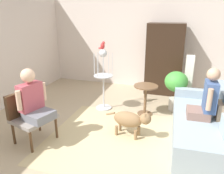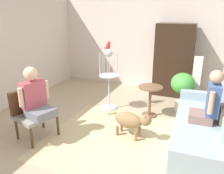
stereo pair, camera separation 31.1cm
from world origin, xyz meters
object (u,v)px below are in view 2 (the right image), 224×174
object	(u,v)px
couch	(207,130)
person_on_armchair	(35,97)
round_end_table	(150,97)
bird_cage_stand	(109,77)
column_lamp	(196,84)
armchair	(32,109)
parrot	(108,45)
person_on_couch	(210,102)
potted_plant	(182,87)
armoire_cabinet	(174,60)
dog	(131,120)

from	to	relation	value
couch	person_on_armchair	world-z (taller)	person_on_armchair
round_end_table	bird_cage_stand	world-z (taller)	bird_cage_stand
bird_cage_stand	column_lamp	world-z (taller)	bird_cage_stand
round_end_table	column_lamp	world-z (taller)	column_lamp
armchair	column_lamp	world-z (taller)	column_lamp
armchair	parrot	world-z (taller)	parrot
person_on_couch	column_lamp	world-z (taller)	person_on_couch
couch	round_end_table	xyz separation A→B (m)	(-1.15, 0.74, 0.13)
person_on_couch	round_end_table	xyz separation A→B (m)	(-1.12, 0.77, -0.38)
person_on_armchair	potted_plant	bearing A→B (deg)	43.46
potted_plant	column_lamp	world-z (taller)	column_lamp
person_on_couch	armoire_cabinet	xyz separation A→B (m)	(-0.90, 2.32, 0.13)
column_lamp	armoire_cabinet	size ratio (longest dim) A/B	0.65
bird_cage_stand	column_lamp	size ratio (longest dim) A/B	1.14
dog	bird_cage_stand	size ratio (longest dim) A/B	0.62
dog	person_on_armchair	bearing A→B (deg)	-156.07
armchair	person_on_armchair	size ratio (longest dim) A/B	1.04
bird_cage_stand	person_on_couch	bearing A→B (deg)	-20.96
couch	person_on_couch	xyz separation A→B (m)	(-0.03, -0.02, 0.51)
person_on_couch	parrot	distance (m)	2.34
dog	parrot	xyz separation A→B (m)	(-0.88, 1.00, 1.14)
person_on_couch	bird_cage_stand	size ratio (longest dim) A/B	0.63
parrot	armoire_cabinet	distance (m)	2.01
person_on_armchair	parrot	xyz separation A→B (m)	(0.62, 1.67, 0.67)
round_end_table	bird_cage_stand	bearing A→B (deg)	177.87
round_end_table	dog	world-z (taller)	round_end_table
round_end_table	column_lamp	bearing A→B (deg)	41.65
potted_plant	column_lamp	bearing A→B (deg)	50.75
armchair	armoire_cabinet	xyz separation A→B (m)	(1.96, 3.15, 0.41)
person_on_armchair	potted_plant	world-z (taller)	person_on_armchair
armoire_cabinet	column_lamp	bearing A→B (deg)	-51.86
round_end_table	parrot	world-z (taller)	parrot
person_on_armchair	bird_cage_stand	size ratio (longest dim) A/B	0.61
couch	column_lamp	xyz separation A→B (m)	(-0.30, 1.50, 0.30)
parrot	dog	bearing A→B (deg)	-48.85
round_end_table	dog	size ratio (longest dim) A/B	0.78
armchair	column_lamp	bearing A→B (deg)	42.18
couch	bird_cage_stand	world-z (taller)	bird_cage_stand
armchair	person_on_couch	xyz separation A→B (m)	(2.87, 0.83, 0.28)
column_lamp	couch	bearing A→B (deg)	-78.51
round_end_table	armoire_cabinet	distance (m)	1.65
person_on_armchair	column_lamp	size ratio (longest dim) A/B	0.69
person_on_couch	potted_plant	distance (m)	1.34
person_on_couch	parrot	size ratio (longest dim) A/B	5.10
couch	dog	size ratio (longest dim) A/B	2.46
couch	potted_plant	size ratio (longest dim) A/B	2.32
armchair	armoire_cabinet	bearing A→B (deg)	58.05
person_on_couch	potted_plant	xyz separation A→B (m)	(-0.53, 1.21, -0.20)
armchair	parrot	bearing A→B (deg)	64.83
couch	column_lamp	world-z (taller)	column_lamp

